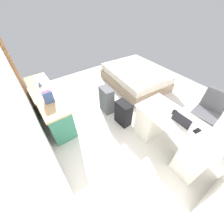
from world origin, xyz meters
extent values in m
plane|color=beige|center=(0.00, 0.00, 0.00)|extent=(5.33, 5.33, 0.00)
cube|color=white|center=(0.00, 2.02, 1.31)|extent=(4.33, 0.10, 2.63)
cube|color=#936038|center=(1.61, 1.94, 1.02)|extent=(0.88, 0.05, 2.04)
cube|color=silver|center=(-1.20, 0.09, 0.73)|extent=(1.45, 0.69, 0.04)
cube|color=beige|center=(-1.69, 0.10, 0.36)|extent=(0.41, 0.60, 0.72)
cube|color=beige|center=(-0.71, 0.08, 0.36)|extent=(0.41, 0.60, 0.72)
cylinder|color=black|center=(-1.29, -0.81, 0.02)|extent=(0.52, 0.52, 0.04)
cylinder|color=black|center=(-1.29, -0.81, 0.21)|extent=(0.06, 0.06, 0.42)
cube|color=#4C4C51|center=(-1.29, -0.81, 0.46)|extent=(0.51, 0.51, 0.08)
cube|color=#4C4C51|center=(-1.27, -1.01, 0.72)|extent=(0.44, 0.11, 0.44)
cube|color=#2D7056|center=(0.94, 1.64, 0.34)|extent=(1.76, 0.44, 0.69)
cube|color=tan|center=(0.94, 1.64, 0.71)|extent=(1.80, 0.48, 0.04)
cube|color=#275F49|center=(0.54, 1.41, 0.19)|extent=(0.67, 0.01, 0.24)
cube|color=#275F49|center=(1.34, 1.41, 0.19)|extent=(0.67, 0.01, 0.24)
cube|color=gray|center=(0.91, -0.94, 0.14)|extent=(2.00, 1.54, 0.28)
cube|color=silver|center=(0.91, -0.94, 0.38)|extent=(1.94, 1.48, 0.20)
cube|color=white|center=(0.25, -0.89, 0.53)|extent=(0.53, 0.72, 0.10)
cube|color=black|center=(-0.17, 0.39, 0.29)|extent=(0.37, 0.24, 0.58)
cube|color=#4C4C51|center=(0.39, 0.46, 0.33)|extent=(0.37, 0.24, 0.66)
cube|color=#B7B7BC|center=(-1.25, 0.05, 0.76)|extent=(0.31, 0.23, 0.02)
cube|color=black|center=(-1.24, 0.15, 0.86)|extent=(0.31, 0.02, 0.19)
ellipsoid|color=white|center=(-0.99, 0.04, 0.77)|extent=(0.06, 0.10, 0.03)
cube|color=black|center=(-1.48, 0.04, 0.76)|extent=(0.08, 0.14, 0.01)
cube|color=black|center=(-1.02, -0.03, 0.76)|extent=(0.08, 0.14, 0.01)
cylinder|color=silver|center=(-1.75, 0.10, 0.76)|extent=(0.11, 0.11, 0.01)
cylinder|color=silver|center=(-1.75, 0.10, 0.90)|extent=(0.02, 0.02, 0.28)
cone|color=white|center=(-1.70, 0.10, 1.05)|extent=(0.11, 0.11, 0.09)
cube|color=#334C7F|center=(0.52, 1.64, 0.84)|extent=(0.03, 0.17, 0.24)
cube|color=#613DBF|center=(0.56, 1.64, 0.84)|extent=(0.03, 0.17, 0.22)
cube|color=#B95247|center=(0.60, 1.64, 0.83)|extent=(0.03, 0.17, 0.22)
cube|color=#76395F|center=(0.64, 1.64, 0.83)|extent=(0.03, 0.17, 0.21)
cone|color=#4C7FBF|center=(1.25, 1.64, 0.78)|extent=(0.08, 0.08, 0.11)
camera|label=1|loc=(-1.80, 1.87, 2.43)|focal=22.20mm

